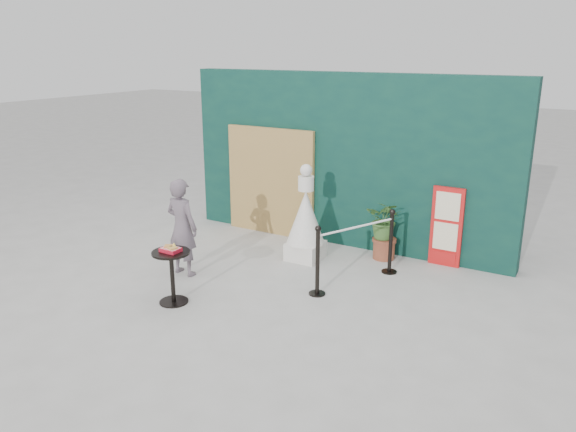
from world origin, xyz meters
The scene contains 10 objects.
ground centered at (0.00, 0.00, 0.00)m, with size 60.00×60.00×0.00m, color #ADAAA5.
back_wall centered at (0.00, 3.15, 1.50)m, with size 6.00×0.30×3.00m, color #092C29.
bamboo_fence centered at (-1.40, 2.94, 1.00)m, with size 1.80×0.08×2.00m, color tan.
woman centered at (-1.50, 0.55, 0.76)m, with size 0.55×0.36×1.52m, color #63555E.
menu_board centered at (1.90, 2.95, 0.65)m, with size 0.50×0.07×1.30m.
statue centered at (-0.17, 2.07, 0.66)m, with size 0.63×0.63×1.61m.
cafe_table centered at (-0.95, -0.32, 0.50)m, with size 0.52×0.52×0.75m.
food_basket centered at (-0.94, -0.32, 0.79)m, with size 0.26×0.19×0.11m.
planter centered at (0.95, 2.75, 0.59)m, with size 0.59×0.51×1.01m.
stanchion_barrier centered at (0.95, 1.57, 0.49)m, with size 0.84×1.54×1.03m.
Camera 1 is at (4.02, -5.65, 3.40)m, focal length 35.00 mm.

